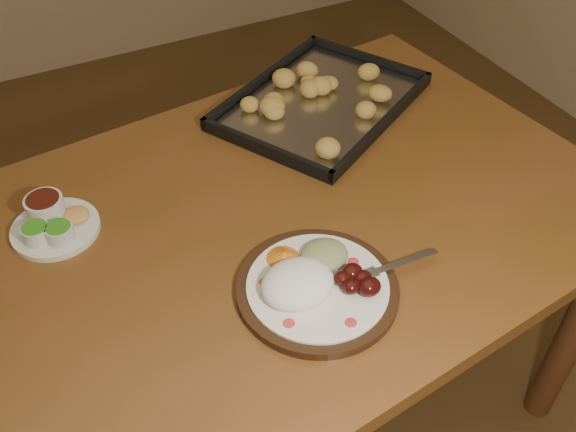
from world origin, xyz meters
TOP-DOWN VIEW (x-y plane):
  - ground at (0.00, 0.00)m, footprint 4.00×4.00m
  - dining_table at (0.13, -0.16)m, footprint 1.59×1.06m
  - dinner_plate at (0.17, -0.36)m, footprint 0.37×0.28m
  - condiment_saucer at (-0.20, 0.00)m, footprint 0.17×0.17m
  - baking_tray at (0.47, 0.14)m, footprint 0.59×0.54m

SIDE VIEW (x-z plane):
  - ground at x=0.00m, z-range 0.00..0.00m
  - dining_table at x=0.13m, z-range 0.28..1.03m
  - baking_tray at x=0.47m, z-range 0.74..0.79m
  - condiment_saucer at x=-0.20m, z-range 0.74..0.80m
  - dinner_plate at x=0.17m, z-range 0.74..0.80m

